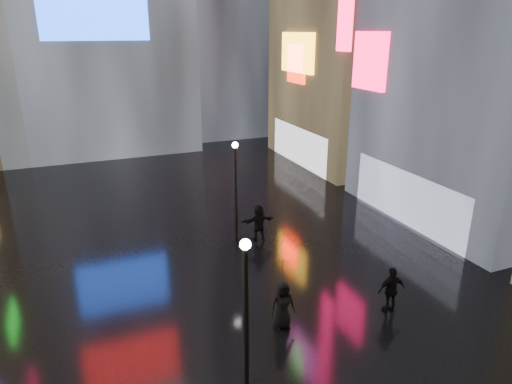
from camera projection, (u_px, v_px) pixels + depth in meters
ground at (200, 233)px, 24.41m from camera, size 140.00×140.00×0.00m
lamp_near at (246, 314)px, 12.50m from camera, size 0.30×0.30×5.20m
lamp_far at (236, 186)px, 22.67m from camera, size 0.30×0.30×5.20m
pedestrian_3 at (391, 290)px, 17.39m from camera, size 1.15×0.58×1.88m
pedestrian_4 at (283, 305)px, 16.45m from camera, size 0.95×0.67×1.85m
pedestrian_5 at (259, 222)px, 23.43m from camera, size 1.76×0.61×1.89m
umbrella_2 at (283, 271)px, 15.99m from camera, size 1.40×1.40×0.90m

